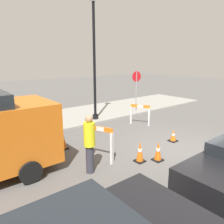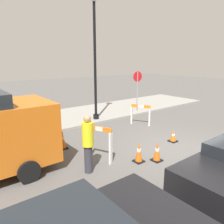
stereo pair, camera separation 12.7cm
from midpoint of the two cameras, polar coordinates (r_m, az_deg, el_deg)
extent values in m
plane|color=#565451|center=(8.10, 17.37, -9.82)|extent=(60.00, 60.00, 0.00)
cube|color=gray|center=(12.60, -7.06, -0.63)|extent=(18.00, 3.77, 0.10)
cylinder|color=black|center=(11.41, -3.88, -1.18)|extent=(0.29, 0.29, 0.24)
cylinder|color=black|center=(11.03, -4.11, 12.56)|extent=(0.13, 0.13, 5.66)
cylinder|color=gray|center=(12.99, 6.88, 5.26)|extent=(0.06, 0.06, 2.32)
cylinder|color=red|center=(12.89, 6.99, 9.18)|extent=(0.60, 0.11, 0.60)
cube|color=white|center=(10.63, 10.13, -1.35)|extent=(0.14, 0.11, 0.85)
cube|color=white|center=(10.88, 5.51, -0.86)|extent=(0.14, 0.11, 0.85)
cube|color=orange|center=(10.63, 7.88, 1.49)|extent=(0.47, 0.86, 0.15)
cube|color=white|center=(10.63, 7.88, 1.49)|extent=(0.16, 0.27, 0.14)
cube|color=white|center=(7.10, -5.59, -8.31)|extent=(0.14, 0.11, 0.99)
cube|color=white|center=(6.72, 0.19, -9.56)|extent=(0.14, 0.11, 0.99)
cube|color=orange|center=(6.70, -2.84, -4.42)|extent=(0.37, 0.80, 0.15)
cube|color=white|center=(6.70, -2.84, -4.42)|extent=(0.13, 0.25, 0.14)
cube|color=black|center=(7.09, 7.48, -12.59)|extent=(0.30, 0.30, 0.04)
cone|color=orange|center=(6.95, 7.57, -10.11)|extent=(0.23, 0.22, 0.63)
cylinder|color=white|center=(6.94, 7.58, -9.87)|extent=(0.13, 0.13, 0.09)
cube|color=black|center=(7.26, 12.06, -12.16)|extent=(0.30, 0.30, 0.04)
cone|color=orange|center=(7.12, 12.19, -9.83)|extent=(0.23, 0.22, 0.60)
cylinder|color=white|center=(7.11, 12.20, -9.61)|extent=(0.13, 0.13, 0.08)
cube|color=black|center=(8.95, 16.00, -7.30)|extent=(0.30, 0.30, 0.04)
cone|color=orange|center=(8.87, 16.10, -5.88)|extent=(0.23, 0.23, 0.43)
cylinder|color=white|center=(8.87, 16.11, -5.74)|extent=(0.13, 0.13, 0.06)
cube|color=black|center=(8.16, -12.23, -9.18)|extent=(0.30, 0.30, 0.04)
cone|color=orange|center=(8.02, -12.36, -6.81)|extent=(0.22, 0.22, 0.68)
cylinder|color=white|center=(8.01, -12.37, -6.58)|extent=(0.13, 0.13, 0.10)
cylinder|color=#33333D|center=(6.32, -5.60, -12.12)|extent=(0.32, 0.32, 0.81)
cylinder|color=yellow|center=(6.04, -5.77, -5.79)|extent=(0.44, 0.44, 0.67)
sphere|color=tan|center=(5.90, -5.87, -1.78)|extent=(0.28, 0.28, 0.20)
cylinder|color=black|center=(5.07, 20.00, -21.44)|extent=(0.60, 0.18, 0.60)
cylinder|color=black|center=(8.02, -24.84, -8.43)|extent=(0.60, 0.18, 0.60)
cylinder|color=black|center=(6.24, -20.35, -14.37)|extent=(0.60, 0.18, 0.60)
camera|label=1|loc=(0.06, -89.60, 0.10)|focal=35.00mm
camera|label=2|loc=(0.06, 90.40, -0.10)|focal=35.00mm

